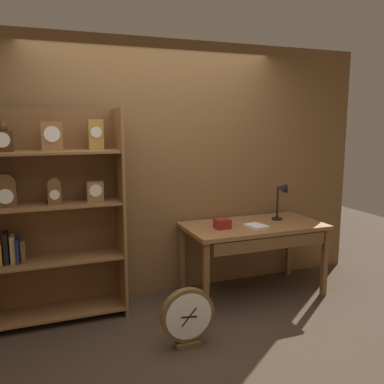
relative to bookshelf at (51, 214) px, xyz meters
name	(u,v)px	position (x,y,z in m)	size (l,w,h in m)	color
ground_plane	(203,350)	(1.04, -1.00, -0.98)	(10.00, 10.00, 0.00)	#3D2D21
back_wood_panel	(155,170)	(1.04, 0.28, 0.32)	(4.80, 0.05, 2.60)	brown
bookshelf	(51,214)	(0.00, 0.00, 0.00)	(1.19, 0.40, 1.91)	brown
workbench	(255,232)	(1.96, -0.18, -0.31)	(1.43, 0.74, 0.75)	brown
desk_lamp	(283,195)	(2.34, -0.10, 0.04)	(0.17, 0.18, 0.43)	black
toolbox_small	(222,224)	(1.58, -0.19, -0.18)	(0.15, 0.13, 0.10)	maroon
open_repair_manual	(257,226)	(1.92, -0.28, -0.22)	(0.16, 0.22, 0.03)	silver
round_clock_large	(188,317)	(0.95, -0.89, -0.73)	(0.45, 0.11, 0.49)	brown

